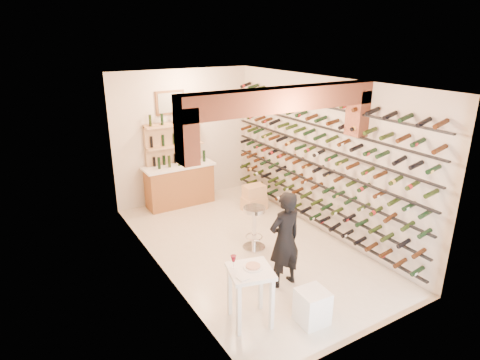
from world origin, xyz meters
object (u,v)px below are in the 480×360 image
(wine_rack, at_px, (312,160))
(chrome_barstool, at_px, (254,225))
(white_stool, at_px, (312,307))
(person, at_px, (285,240))
(back_counter, at_px, (180,184))
(crate_lower, at_px, (254,203))
(tasting_table, at_px, (250,279))

(wine_rack, distance_m, chrome_barstool, 1.81)
(wine_rack, relative_size, white_stool, 11.05)
(person, bearing_deg, wine_rack, -142.77)
(wine_rack, bearing_deg, back_counter, 124.66)
(person, height_order, crate_lower, person)
(wine_rack, xyz_separation_m, back_counter, (-1.83, 2.65, -1.02))
(tasting_table, height_order, chrome_barstool, tasting_table)
(back_counter, bearing_deg, crate_lower, -41.19)
(back_counter, xyz_separation_m, tasting_table, (-0.85, -4.55, 0.18))
(wine_rack, height_order, tasting_table, wine_rack)
(tasting_table, distance_m, chrome_barstool, 2.17)
(wine_rack, relative_size, back_counter, 3.35)
(wine_rack, xyz_separation_m, person, (-1.70, -1.39, -0.72))
(tasting_table, distance_m, white_stool, 1.01)
(chrome_barstool, bearing_deg, wine_rack, 4.73)
(person, xyz_separation_m, crate_lower, (1.24, 2.83, -0.66))
(chrome_barstool, bearing_deg, person, -100.41)
(wine_rack, distance_m, crate_lower, 2.05)
(crate_lower, bearing_deg, white_stool, -110.89)
(back_counter, distance_m, tasting_table, 4.64)
(wine_rack, relative_size, crate_lower, 10.51)
(white_stool, xyz_separation_m, crate_lower, (1.46, 3.83, -0.10))
(person, bearing_deg, white_stool, 75.51)
(wine_rack, height_order, person, wine_rack)
(white_stool, distance_m, chrome_barstool, 2.32)
(white_stool, xyz_separation_m, chrome_barstool, (0.45, 2.26, 0.24))
(wine_rack, distance_m, person, 2.31)
(wine_rack, bearing_deg, crate_lower, 107.53)
(tasting_table, bearing_deg, chrome_barstool, 70.20)
(tasting_table, distance_m, crate_lower, 4.06)
(wine_rack, bearing_deg, tasting_table, -144.61)
(wine_rack, relative_size, chrome_barstool, 6.60)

